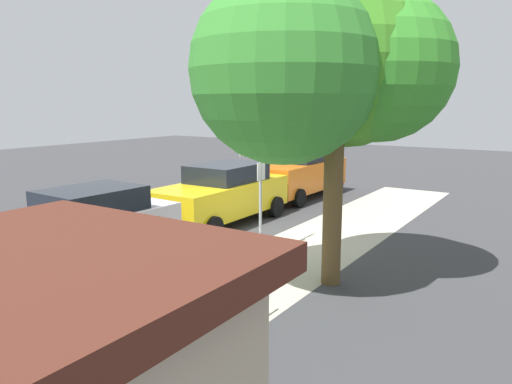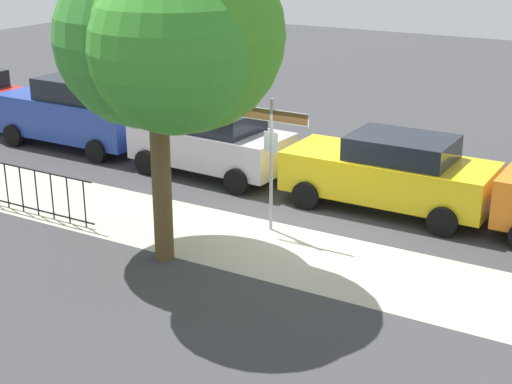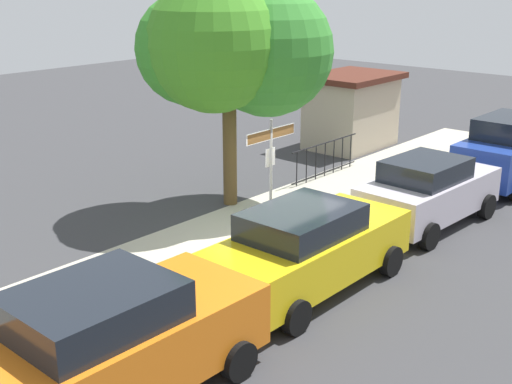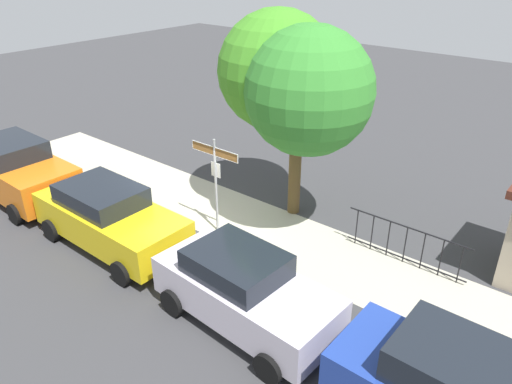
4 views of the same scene
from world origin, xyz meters
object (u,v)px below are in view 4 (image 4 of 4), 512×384
(shade_tree, at_px, (291,79))
(car_orange, at_px, (16,169))
(car_yellow, at_px, (109,217))
(street_sign, at_px, (215,168))
(car_silver, at_px, (244,290))

(shade_tree, bearing_deg, car_orange, -148.06)
(car_orange, xyz_separation_m, car_yellow, (4.80, 0.10, -0.07))
(car_yellow, bearing_deg, car_orange, -178.75)
(car_orange, bearing_deg, shade_tree, 32.65)
(street_sign, relative_size, car_silver, 0.67)
(shade_tree, height_order, car_yellow, shade_tree)
(car_orange, xyz_separation_m, car_silver, (9.60, 0.05, -0.08))
(car_yellow, xyz_separation_m, car_silver, (4.81, -0.05, -0.01))
(street_sign, distance_m, car_yellow, 3.14)
(shade_tree, distance_m, car_yellow, 6.19)
(car_yellow, distance_m, car_silver, 4.81)
(shade_tree, relative_size, car_orange, 1.29)
(car_orange, distance_m, car_yellow, 4.80)
(street_sign, height_order, car_orange, street_sign)
(street_sign, bearing_deg, car_silver, -38.33)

